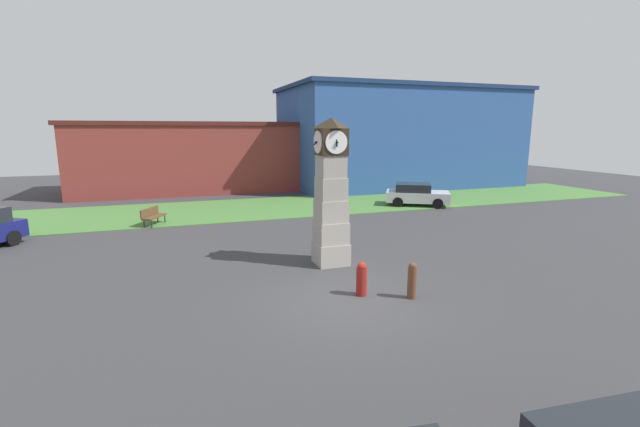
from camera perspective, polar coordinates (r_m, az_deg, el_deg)
name	(u,v)px	position (r m, az deg, el deg)	size (l,w,h in m)	color
ground_plane	(349,300)	(12.47, 3.83, -11.47)	(83.18, 83.18, 0.00)	#38383A
clock_tower	(331,197)	(15.12, 1.48, 2.19)	(1.30, 1.24, 5.20)	#A19C92
bollard_near_tower	(412,280)	(12.70, 12.17, -8.67)	(0.26, 0.26, 1.07)	brown
bollard_mid_row	(362,279)	(12.70, 5.57, -8.63)	(0.32, 0.32, 1.01)	maroon
car_silver_hatch	(416,194)	(27.99, 12.72, 2.52)	(4.33, 3.60, 1.42)	silver
bench	(153,215)	(23.25, -21.41, -0.21)	(1.22, 1.66, 0.90)	brown
pedestrian_near_bench	(320,184)	(30.29, -0.04, 3.95)	(0.45, 0.45, 1.74)	red
warehouse_blue_far	(198,156)	(35.80, -15.91, 7.35)	(18.62, 7.69, 5.37)	maroon
storefront_low_left	(398,137)	(38.75, 10.34, 10.02)	(19.91, 11.34, 8.30)	#2D5193
grass_verge_far	(288,206)	(27.13, -4.32, 0.97)	(49.91, 7.48, 0.04)	#477A38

